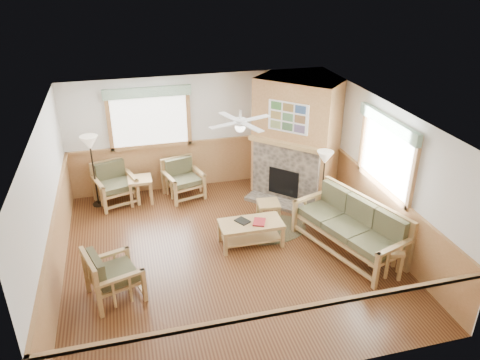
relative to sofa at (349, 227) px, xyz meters
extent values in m
cube|color=#4E2B15|center=(-2.19, 0.49, -0.51)|extent=(6.00, 6.00, 0.01)
cube|color=white|center=(-2.19, 0.49, 2.19)|extent=(6.00, 6.00, 0.01)
cube|color=white|center=(-2.19, 3.49, 0.84)|extent=(6.00, 0.02, 2.70)
cube|color=white|center=(-2.19, -2.51, 0.84)|extent=(6.00, 0.02, 2.70)
cube|color=white|center=(-5.19, 0.49, 0.84)|extent=(0.02, 6.00, 2.70)
cube|color=white|center=(0.81, 0.49, 0.84)|extent=(0.02, 6.00, 2.70)
cylinder|color=brown|center=(-1.24, 1.09, -0.50)|extent=(1.94, 1.94, 0.01)
cube|color=maroon|center=(-1.56, 0.62, 0.00)|extent=(0.32, 0.36, 0.03)
cube|color=black|center=(-1.86, 0.74, 0.00)|extent=(0.31, 0.33, 0.02)
camera|label=1|loc=(-3.83, -6.68, 4.63)|focal=35.00mm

